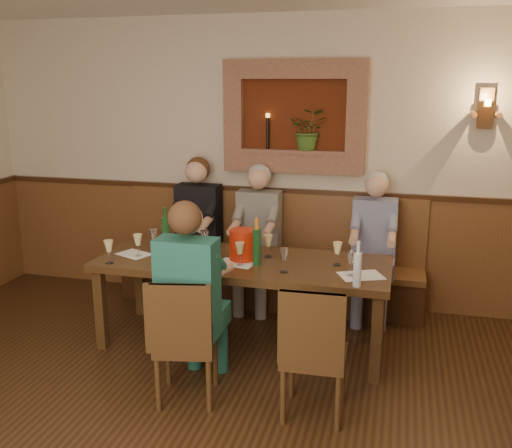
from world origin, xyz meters
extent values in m
cube|color=#C6B396|center=(0.00, 3.00, 1.40)|extent=(6.00, 0.04, 2.80)
cube|color=brown|center=(0.00, 2.98, 0.55)|extent=(6.00, 0.04, 1.10)
cube|color=#381E0F|center=(0.00, 2.98, 1.12)|extent=(6.02, 0.06, 0.05)
cube|color=#521E0B|center=(0.20, 2.98, 1.85)|extent=(1.00, 0.02, 0.70)
cube|color=#96644C|center=(0.20, 2.94, 2.29)|extent=(1.36, 0.12, 0.18)
cube|color=#96644C|center=(0.20, 2.94, 1.41)|extent=(1.36, 0.12, 0.18)
cube|color=#96644C|center=(-0.39, 2.94, 1.85)|extent=(0.18, 0.12, 0.70)
cube|color=#96644C|center=(0.79, 2.94, 1.85)|extent=(0.18, 0.12, 0.70)
cube|color=#96644C|center=(0.20, 2.94, 1.52)|extent=(1.00, 0.14, 0.04)
imported|color=#3A5D1F|center=(0.35, 2.94, 1.74)|extent=(0.35, 0.30, 0.39)
cylinder|color=black|center=(-0.05, 2.94, 1.69)|extent=(0.03, 0.03, 0.30)
cylinder|color=#FFBF59|center=(-0.05, 2.94, 1.86)|extent=(0.04, 0.04, 0.04)
cube|color=brown|center=(1.90, 2.95, 1.95)|extent=(0.12, 0.08, 0.35)
cylinder|color=brown|center=(1.80, 2.88, 1.90)|extent=(0.05, 0.18, 0.05)
cylinder|color=brown|center=(2.00, 2.88, 1.90)|extent=(0.05, 0.18, 0.05)
cylinder|color=#FFBF59|center=(1.90, 2.82, 2.00)|extent=(0.06, 0.06, 0.06)
cube|color=#34200F|center=(0.00, 1.85, 0.72)|extent=(2.40, 0.90, 0.06)
cube|color=#34200F|center=(-1.12, 1.48, 0.34)|extent=(0.08, 0.08, 0.69)
cube|color=#34200F|center=(1.12, 1.48, 0.34)|extent=(0.08, 0.08, 0.69)
cube|color=#34200F|center=(-1.12, 2.22, 0.34)|extent=(0.08, 0.08, 0.69)
cube|color=#34200F|center=(1.12, 2.22, 0.34)|extent=(0.08, 0.08, 0.69)
cube|color=#381E0F|center=(0.00, 2.76, 0.20)|extent=(3.00, 0.40, 0.40)
cube|color=brown|center=(0.00, 2.76, 0.42)|extent=(3.00, 0.45, 0.06)
cube|color=brown|center=(0.00, 2.95, 0.78)|extent=(3.00, 0.06, 0.66)
cube|color=#34200F|center=(-0.15, 0.93, 0.19)|extent=(0.46, 0.46, 0.39)
cube|color=#34200F|center=(-0.15, 0.93, 0.41)|extent=(0.48, 0.48, 0.05)
cube|color=#34200F|center=(-0.11, 0.75, 0.68)|extent=(0.41, 0.12, 0.48)
cube|color=#34200F|center=(0.74, 0.96, 0.20)|extent=(0.41, 0.41, 0.39)
cube|color=#34200F|center=(0.74, 0.96, 0.42)|extent=(0.43, 0.43, 0.05)
cube|color=#34200F|center=(0.75, 0.78, 0.69)|extent=(0.41, 0.05, 0.49)
cube|color=black|center=(-0.72, 2.60, 0.23)|extent=(0.43, 0.45, 0.45)
cube|color=black|center=(-0.72, 2.78, 0.90)|extent=(0.43, 0.23, 0.57)
sphere|color=#D8A384|center=(-0.72, 2.74, 1.32)|extent=(0.22, 0.22, 0.22)
sphere|color=#4C2D19|center=(-0.72, 2.79, 1.34)|extent=(0.24, 0.24, 0.24)
cube|color=#585150|center=(-0.09, 2.61, 0.23)|extent=(0.41, 0.43, 0.45)
cube|color=#585150|center=(-0.09, 2.78, 0.88)|extent=(0.41, 0.22, 0.54)
sphere|color=#D8A384|center=(-0.09, 2.74, 1.28)|extent=(0.21, 0.21, 0.21)
sphere|color=#B2B2B2|center=(-0.09, 2.79, 1.30)|extent=(0.23, 0.23, 0.23)
cube|color=navy|center=(1.01, 2.62, 0.23)|extent=(0.40, 0.42, 0.45)
cube|color=navy|center=(1.01, 2.78, 0.87)|extent=(0.40, 0.21, 0.53)
sphere|color=#D8A384|center=(1.01, 2.74, 1.26)|extent=(0.20, 0.20, 0.20)
sphere|color=#B2B2B2|center=(1.01, 2.79, 1.28)|extent=(0.22, 0.22, 0.22)
cube|color=navy|center=(-0.15, 1.15, 0.23)|extent=(0.42, 0.44, 0.45)
cube|color=navy|center=(-0.15, 0.98, 0.88)|extent=(0.42, 0.22, 0.55)
sphere|color=#D8A384|center=(-0.15, 1.02, 1.29)|extent=(0.21, 0.21, 0.21)
sphere|color=#4C2D19|center=(-0.15, 0.97, 1.31)|extent=(0.23, 0.23, 0.23)
cylinder|color=red|center=(0.00, 1.86, 0.88)|extent=(0.24, 0.24, 0.25)
cylinder|color=#19471E|center=(0.14, 1.76, 0.90)|extent=(0.07, 0.07, 0.30)
cylinder|color=orange|center=(0.14, 1.76, 1.09)|extent=(0.03, 0.03, 0.09)
cylinder|color=#19471E|center=(-0.72, 1.96, 0.89)|extent=(0.09, 0.09, 0.29)
cylinder|color=#19471E|center=(-0.72, 1.96, 1.08)|extent=(0.04, 0.04, 0.09)
cylinder|color=silver|center=(0.96, 1.46, 0.87)|extent=(0.06, 0.06, 0.25)
cylinder|color=silver|center=(0.96, 1.46, 1.04)|extent=(0.03, 0.03, 0.09)
cube|color=white|center=(-0.94, 1.77, 0.75)|extent=(0.33, 0.29, 0.00)
cube|color=white|center=(-0.03, 1.75, 0.75)|extent=(0.32, 0.25, 0.00)
cube|color=white|center=(0.97, 1.70, 0.75)|extent=(0.38, 0.34, 0.00)
cube|color=white|center=(-0.39, 1.58, 0.75)|extent=(0.29, 0.22, 0.00)
camera|label=1|loc=(1.22, -2.46, 2.19)|focal=40.00mm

